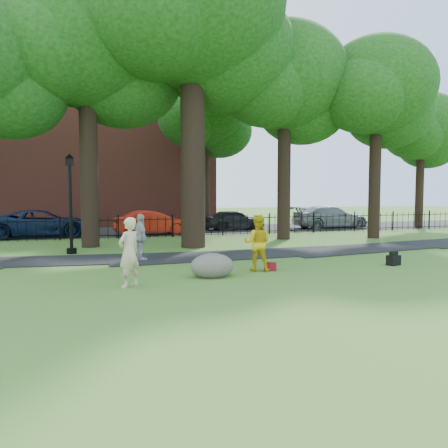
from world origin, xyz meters
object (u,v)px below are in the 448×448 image
object	(u,v)px
boulder	(212,264)
red_sedan	(152,223)
woman	(129,252)
man	(257,243)
big_tree	(195,21)
lamppost	(71,205)

from	to	relation	value
boulder	red_sedan	size ratio (longest dim) A/B	0.29
woman	man	size ratio (longest dim) A/B	1.03
boulder	red_sedan	xyz separation A→B (m)	(0.24, 13.65, 0.35)
boulder	man	bearing A→B (deg)	17.90
woman	red_sedan	xyz separation A→B (m)	(2.70, 14.31, -0.19)
man	boulder	size ratio (longest dim) A/B	1.37
man	boulder	distance (m)	1.81
big_tree	boulder	xyz separation A→B (m)	(-1.29, -7.24, -9.76)
woman	man	bearing A→B (deg)	159.21
man	lamppost	bearing A→B (deg)	-21.33
big_tree	woman	bearing A→B (deg)	-115.39
big_tree	boulder	size ratio (longest dim) A/B	11.04
woman	boulder	bearing A→B (deg)	158.05
red_sedan	boulder	bearing A→B (deg)	173.79
man	lamppost	distance (m)	8.41
woman	lamppost	bearing A→B (deg)	-114.11
red_sedan	big_tree	bearing A→B (deg)	-175.90
woman	lamppost	distance (m)	7.47
boulder	big_tree	bearing A→B (deg)	79.92
woman	red_sedan	bearing A→B (deg)	-137.69
big_tree	woman	distance (m)	12.71
big_tree	lamppost	size ratio (longest dim) A/B	3.54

